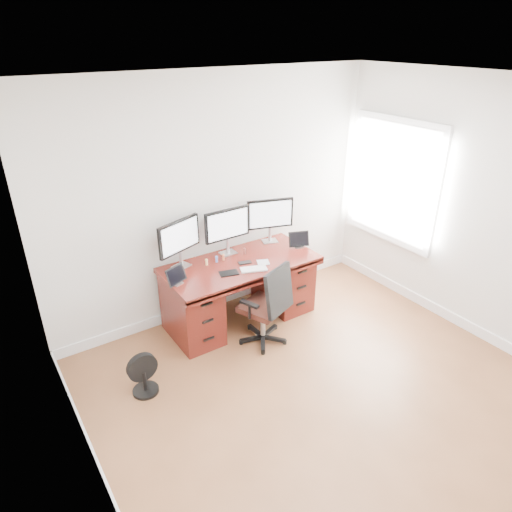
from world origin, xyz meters
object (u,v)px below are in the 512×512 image
office_chair (266,318)px  floor_fan (144,375)px  monitor_center (227,226)px  desk (240,289)px  keyboard (254,269)px

office_chair → floor_fan: size_ratio=2.24×
monitor_center → floor_fan: bearing=-151.6°
desk → monitor_center: size_ratio=3.09×
desk → office_chair: (0.00, -0.53, -0.10)m
desk → keyboard: 0.44m
monitor_center → keyboard: size_ratio=1.98×
floor_fan → office_chair: bearing=-1.1°
floor_fan → monitor_center: monitor_center is taller
office_chair → monitor_center: bearing=69.5°
desk → office_chair: size_ratio=1.83×
desk → keyboard: keyboard is taller
monitor_center → office_chair: bearing=-91.0°
desk → floor_fan: 1.48m
office_chair → keyboard: (0.02, 0.27, 0.45)m
floor_fan → keyboard: size_ratio=1.50×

